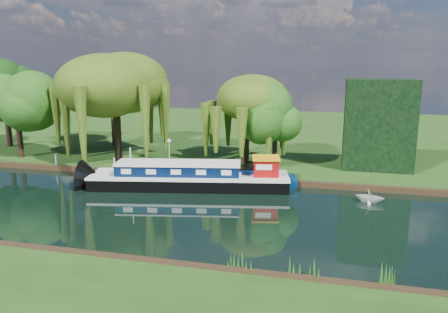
# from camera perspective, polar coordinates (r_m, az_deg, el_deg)

# --- Properties ---
(ground) EXTENTS (120.00, 120.00, 0.00)m
(ground) POSITION_cam_1_polar(r_m,az_deg,el_deg) (31.98, -14.72, -6.22)
(ground) COLOR black
(far_bank) EXTENTS (120.00, 52.00, 0.45)m
(far_bank) POSITION_cam_1_polar(r_m,az_deg,el_deg) (63.06, 0.10, 3.42)
(far_bank) COLOR #1D3C10
(far_bank) RESTS_ON ground
(dutch_barge) EXTENTS (16.23, 6.56, 3.34)m
(dutch_barge) POSITION_cam_1_polar(r_m,az_deg,el_deg) (35.23, -4.33, -2.72)
(dutch_barge) COLOR black
(dutch_barge) RESTS_ON ground
(narrowboat) EXTENTS (11.63, 4.77, 1.68)m
(narrowboat) POSITION_cam_1_polar(r_m,az_deg,el_deg) (35.68, 0.16, -2.87)
(narrowboat) COLOR navy
(narrowboat) RESTS_ON ground
(white_cruiser) EXTENTS (2.36, 2.16, 1.06)m
(white_cruiser) POSITION_cam_1_polar(r_m,az_deg,el_deg) (33.37, 18.45, -5.67)
(white_cruiser) COLOR silver
(white_cruiser) RESTS_ON ground
(willow_left) EXTENTS (8.24, 8.24, 9.88)m
(willow_left) POSITION_cam_1_polar(r_m,az_deg,el_deg) (43.09, -14.02, 8.86)
(willow_left) COLOR black
(willow_left) RESTS_ON far_bank
(willow_right) EXTENTS (6.13, 6.13, 7.47)m
(willow_right) POSITION_cam_1_polar(r_m,az_deg,el_deg) (40.93, 2.87, 6.62)
(willow_right) COLOR black
(willow_right) RESTS_ON far_bank
(tree_far_left) EXTENTS (5.16, 5.16, 8.31)m
(tree_far_left) POSITION_cam_1_polar(r_m,az_deg,el_deg) (48.17, -25.54, 6.58)
(tree_far_left) COLOR black
(tree_far_left) RESTS_ON far_bank
(tree_far_back) EXTENTS (5.26, 5.26, 8.85)m
(tree_far_back) POSITION_cam_1_polar(r_m,az_deg,el_deg) (55.15, -26.75, 7.54)
(tree_far_back) COLOR black
(tree_far_back) RESTS_ON far_bank
(tree_far_mid) EXTENTS (5.43, 5.43, 8.88)m
(tree_far_mid) POSITION_cam_1_polar(r_m,az_deg,el_deg) (51.47, -14.38, 8.16)
(tree_far_mid) COLOR black
(tree_far_mid) RESTS_ON far_bank
(tree_far_right) EXTENTS (4.00, 4.00, 6.55)m
(tree_far_right) POSITION_cam_1_polar(r_m,az_deg,el_deg) (39.47, 6.73, 4.98)
(tree_far_right) COLOR black
(tree_far_right) RESTS_ON far_bank
(conifer_hedge) EXTENTS (6.00, 3.00, 8.00)m
(conifer_hedge) POSITION_cam_1_polar(r_m,az_deg,el_deg) (41.08, 19.58, 3.91)
(conifer_hedge) COLOR black
(conifer_hedge) RESTS_ON far_bank
(lamppost) EXTENTS (0.36, 0.36, 2.56)m
(lamppost) POSITION_cam_1_polar(r_m,az_deg,el_deg) (40.41, -7.20, 1.47)
(lamppost) COLOR silver
(lamppost) RESTS_ON far_bank
(mooring_posts) EXTENTS (19.16, 0.16, 1.00)m
(mooring_posts) POSITION_cam_1_polar(r_m,az_deg,el_deg) (39.19, -9.61, -1.14)
(mooring_posts) COLOR silver
(mooring_posts) RESTS_ON far_bank
(reeds_near) EXTENTS (33.70, 1.50, 1.10)m
(reeds_near) POSITION_cam_1_polar(r_m,az_deg,el_deg) (22.59, -8.41, -12.37)
(reeds_near) COLOR #1E5215
(reeds_near) RESTS_ON ground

